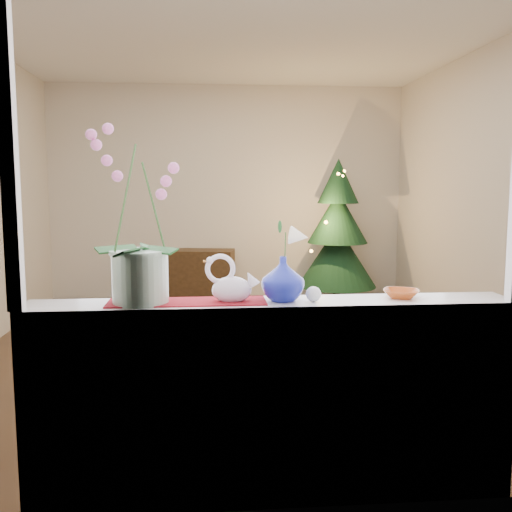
{
  "coord_description": "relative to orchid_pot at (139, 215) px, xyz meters",
  "views": [
    {
      "loc": [
        -0.29,
        -4.87,
        1.44
      ],
      "look_at": [
        0.01,
        -1.4,
        1.0
      ],
      "focal_mm": 40.0,
      "sensor_mm": 36.0,
      "label": 1
    }
  ],
  "objects": [
    {
      "name": "window_apron",
      "position": [
        0.58,
        -0.09,
        -0.87
      ],
      "size": [
        2.2,
        0.08,
        0.88
      ],
      "primitive_type": "cube",
      "color": "white",
      "rests_on": "ground"
    },
    {
      "name": "windowsill",
      "position": [
        0.58,
        -0.0,
        -0.41
      ],
      "size": [
        2.2,
        0.26,
        0.04
      ],
      "primitive_type": "cube",
      "color": "white",
      "rests_on": "window_apron"
    },
    {
      "name": "window_frame",
      "position": [
        0.58,
        -0.1,
        0.39
      ],
      "size": [
        2.22,
        0.06,
        1.6
      ],
      "primitive_type": null,
      "color": "white",
      "rests_on": "windowsill"
    },
    {
      "name": "wall_back",
      "position": [
        0.58,
        4.87,
        0.04
      ],
      "size": [
        4.5,
        0.1,
        2.7
      ],
      "primitive_type": "cube",
      "color": "beige",
      "rests_on": "ground"
    },
    {
      "name": "blue_vase",
      "position": [
        0.63,
        -0.0,
        -0.27
      ],
      "size": [
        0.25,
        0.25,
        0.23
      ],
      "primitive_type": "imported",
      "rotation": [
        0.0,
        0.0,
        0.14
      ],
      "color": "navy",
      "rests_on": "windowsill"
    },
    {
      "name": "lily",
      "position": [
        0.63,
        -0.0,
        -0.07
      ],
      "size": [
        0.13,
        0.07,
        0.17
      ],
      "primitive_type": null,
      "color": "white",
      "rests_on": "blue_vase"
    },
    {
      "name": "paperweight",
      "position": [
        0.77,
        -0.03,
        -0.36
      ],
      "size": [
        0.09,
        0.09,
        0.07
      ],
      "primitive_type": "sphere",
      "rotation": [
        0.0,
        0.0,
        -0.36
      ],
      "color": "silver",
      "rests_on": "windowsill"
    },
    {
      "name": "amber_dish",
      "position": [
        1.18,
        0.01,
        -0.37
      ],
      "size": [
        0.18,
        0.18,
        0.03
      ],
      "primitive_type": "imported",
      "rotation": [
        0.0,
        0.0,
        -0.36
      ],
      "color": "#A54518",
      "rests_on": "windowsill"
    },
    {
      "name": "ground",
      "position": [
        0.58,
        2.37,
        -1.31
      ],
      "size": [
        5.0,
        5.0,
        0.0
      ],
      "primitive_type": "plane",
      "color": "#382416",
      "rests_on": "ground"
    },
    {
      "name": "runner",
      "position": [
        0.2,
        -0.0,
        -0.39
      ],
      "size": [
        0.7,
        0.2,
        0.01
      ],
      "primitive_type": "cube",
      "color": "maroon",
      "rests_on": "windowsill"
    },
    {
      "name": "ceiling",
      "position": [
        0.58,
        2.37,
        1.39
      ],
      "size": [
        5.0,
        5.0,
        0.0
      ],
      "primitive_type": "plane",
      "color": "white",
      "rests_on": "wall_back"
    },
    {
      "name": "side_table",
      "position": [
        0.2,
        4.62,
        -0.99
      ],
      "size": [
        0.91,
        0.56,
        0.64
      ],
      "primitive_type": "cube",
      "rotation": [
        0.0,
        0.0,
        -0.17
      ],
      "color": "black",
      "rests_on": "ground"
    },
    {
      "name": "wall_front",
      "position": [
        0.58,
        -0.13,
        0.04
      ],
      "size": [
        4.5,
        0.1,
        2.7
      ],
      "primitive_type": "cube",
      "color": "beige",
      "rests_on": "ground"
    },
    {
      "name": "orchid_pot",
      "position": [
        0.0,
        0.0,
        0.0
      ],
      "size": [
        0.33,
        0.33,
        0.78
      ],
      "primitive_type": null,
      "rotation": [
        0.0,
        0.0,
        0.26
      ],
      "color": "silver",
      "rests_on": "windowsill"
    },
    {
      "name": "swan",
      "position": [
        0.4,
        -0.01,
        -0.29
      ],
      "size": [
        0.25,
        0.15,
        0.2
      ],
      "primitive_type": null,
      "rotation": [
        0.0,
        0.0,
        0.15
      ],
      "color": "silver",
      "rests_on": "windowsill"
    },
    {
      "name": "xmas_tree",
      "position": [
        1.89,
        4.32,
        -0.43
      ],
      "size": [
        1.22,
        1.22,
        1.76
      ],
      "primitive_type": null,
      "rotation": [
        0.0,
        0.0,
        -0.32
      ],
      "color": "black",
      "rests_on": "ground"
    },
    {
      "name": "wall_right",
      "position": [
        2.83,
        2.37,
        0.04
      ],
      "size": [
        0.1,
        5.0,
        2.7
      ],
      "primitive_type": "cube",
      "color": "beige",
      "rests_on": "ground"
    }
  ]
}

